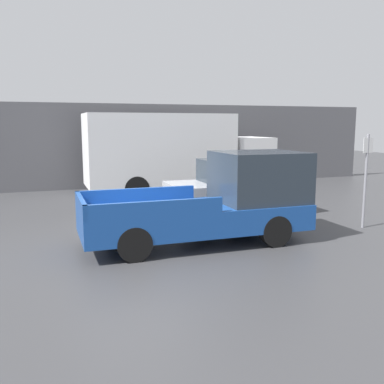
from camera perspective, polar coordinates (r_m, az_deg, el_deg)
name	(u,v)px	position (r m, az deg, el deg)	size (l,w,h in m)	color
ground_plane	(134,247)	(9.94, -7.69, -7.32)	(60.00, 60.00, 0.00)	#3D3D3F
building_wall	(88,146)	(19.08, -13.71, 5.92)	(28.00, 0.15, 3.68)	#56565B
pickup_truck	(220,201)	(10.19, 3.69, -1.22)	(5.29, 1.97, 2.13)	#194799
car	(238,186)	(13.56, 6.10, 0.79)	(4.32, 1.93, 1.70)	#B7BABF
delivery_truck	(174,152)	(17.12, -2.48, 5.42)	(7.46, 2.45, 3.19)	white
parking_sign	(366,176)	(12.34, 22.16, 2.03)	(0.30, 0.07, 2.54)	gray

